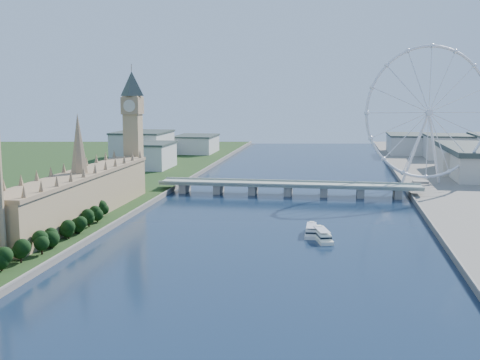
# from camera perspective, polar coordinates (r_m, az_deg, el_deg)

# --- Properties ---
(ground) EXTENTS (2000.00, 2000.00, 0.00)m
(ground) POSITION_cam_1_polar(r_m,az_deg,el_deg) (223.23, -1.78, -14.56)
(ground) COLOR #1A2C4B
(ground) RESTS_ON ground
(tree_row) EXTENTS (8.48, 216.48, 20.09)m
(tree_row) POSITION_cam_1_polar(r_m,az_deg,el_deg) (324.52, -19.28, -6.01)
(tree_row) COLOR black
(tree_row) RESTS_ON ground
(parliament_range) EXTENTS (24.00, 200.00, 70.00)m
(parliament_range) POSITION_cam_1_polar(r_m,az_deg,el_deg) (413.31, -14.89, -1.40)
(parliament_range) COLOR tan
(parliament_range) RESTS_ON ground
(big_ben) EXTENTS (20.02, 20.02, 110.00)m
(big_ben) POSITION_cam_1_polar(r_m,az_deg,el_deg) (508.39, -10.15, 6.01)
(big_ben) COLOR tan
(big_ben) RESTS_ON ground
(westminster_bridge) EXTENTS (220.00, 22.00, 9.50)m
(westminster_bridge) POSITION_cam_1_polar(r_m,az_deg,el_deg) (509.63, 4.59, -0.66)
(westminster_bridge) COLOR gray
(westminster_bridge) RESTS_ON ground
(london_eye) EXTENTS (113.60, 39.12, 124.30)m
(london_eye) POSITION_cam_1_polar(r_m,az_deg,el_deg) (562.94, 17.46, 6.07)
(london_eye) COLOR silver
(london_eye) RESTS_ON ground
(county_hall) EXTENTS (54.00, 144.00, 35.00)m
(county_hall) POSITION_cam_1_polar(r_m,az_deg,el_deg) (651.99, 21.05, 0.21)
(county_hall) COLOR beige
(county_hall) RESTS_ON ground
(city_skyline) EXTENTS (505.00, 280.00, 32.00)m
(city_skyline) POSITION_cam_1_polar(r_m,az_deg,el_deg) (765.00, 9.09, 3.10)
(city_skyline) COLOR beige
(city_skyline) RESTS_ON ground
(tour_boat_near) EXTENTS (7.87, 29.59, 6.52)m
(tour_boat_near) POSITION_cam_1_polar(r_m,az_deg,el_deg) (371.42, 6.77, -5.18)
(tour_boat_near) COLOR silver
(tour_boat_near) RESTS_ON ground
(tour_boat_far) EXTENTS (15.72, 32.25, 6.92)m
(tour_boat_far) POSITION_cam_1_polar(r_m,az_deg,el_deg) (359.85, 7.76, -5.65)
(tour_boat_far) COLOR white
(tour_boat_far) RESTS_ON ground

